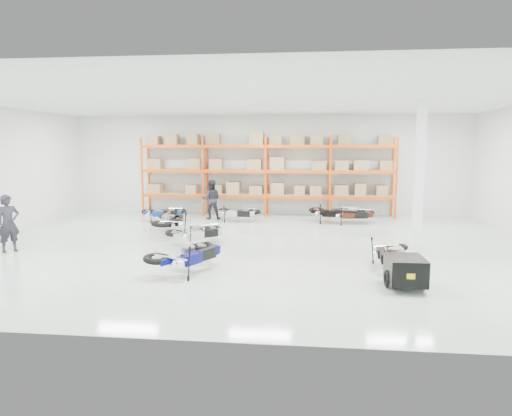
# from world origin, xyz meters

# --- Properties ---
(room) EXTENTS (18.00, 18.00, 18.00)m
(room) POSITION_xyz_m (0.00, 0.00, 2.25)
(room) COLOR silver
(room) RESTS_ON ground
(pallet_rack) EXTENTS (11.28, 0.98, 3.62)m
(pallet_rack) POSITION_xyz_m (-0.00, 6.45, 2.26)
(pallet_rack) COLOR #D9460B
(pallet_rack) RESTS_ON ground
(structural_column) EXTENTS (0.25, 0.25, 4.50)m
(structural_column) POSITION_xyz_m (5.20, 0.50, 2.25)
(structural_column) COLOR white
(structural_column) RESTS_ON ground
(moto_blue_centre) EXTENTS (1.76, 2.16, 1.26)m
(moto_blue_centre) POSITION_xyz_m (-1.15, -3.08, 0.59)
(moto_blue_centre) COLOR #080851
(moto_blue_centre) RESTS_ON ground
(moto_silver_left) EXTENTS (1.81, 1.73, 1.08)m
(moto_silver_left) POSITION_xyz_m (-1.67, 0.09, 0.51)
(moto_silver_left) COLOR #A8AAAF
(moto_silver_left) RESTS_ON ground
(moto_black_far_left) EXTENTS (1.31, 2.12, 1.28)m
(moto_black_far_left) POSITION_xyz_m (-3.02, 1.78, 0.60)
(moto_black_far_left) COLOR black
(moto_black_far_left) RESTS_ON ground
(moto_touring_right) EXTENTS (0.97, 1.73, 1.08)m
(moto_touring_right) POSITION_xyz_m (3.97, -2.19, 0.51)
(moto_touring_right) COLOR black
(moto_touring_right) RESTS_ON ground
(trailer) EXTENTS (0.88, 1.67, 0.70)m
(trailer) POSITION_xyz_m (3.97, -3.79, 0.41)
(trailer) COLOR black
(trailer) RESTS_ON ground
(moto_back_a) EXTENTS (1.72, 1.06, 1.04)m
(moto_back_a) POSITION_xyz_m (-4.12, 4.34, 0.49)
(moto_back_a) COLOR navy
(moto_back_a) RESTS_ON ground
(moto_back_b) EXTENTS (1.70, 0.99, 1.04)m
(moto_back_b) POSITION_xyz_m (-1.04, 4.68, 0.49)
(moto_back_b) COLOR #ADB2B7
(moto_back_b) RESTS_ON ground
(moto_back_c) EXTENTS (2.02, 1.22, 1.23)m
(moto_back_c) POSITION_xyz_m (2.96, 4.74, 0.58)
(moto_back_c) COLOR black
(moto_back_c) RESTS_ON ground
(moto_back_d) EXTENTS (1.78, 1.02, 1.10)m
(moto_back_d) POSITION_xyz_m (3.60, 4.60, 0.52)
(moto_back_d) COLOR #40140C
(moto_back_d) RESTS_ON ground
(person_left) EXTENTS (0.71, 0.75, 1.72)m
(person_left) POSITION_xyz_m (-7.00, -1.46, 0.86)
(person_left) COLOR black
(person_left) RESTS_ON ground
(person_back) EXTENTS (0.91, 0.75, 1.69)m
(person_back) POSITION_xyz_m (-2.28, 5.25, 0.85)
(person_back) COLOR black
(person_back) RESTS_ON ground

